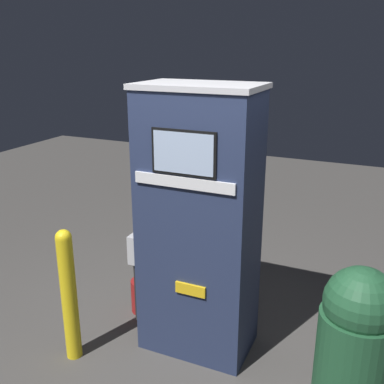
{
  "coord_description": "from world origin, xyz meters",
  "views": [
    {
      "loc": [
        1.27,
        -2.69,
        2.41
      ],
      "look_at": [
        0.0,
        0.14,
        1.39
      ],
      "focal_mm": 42.0,
      "sensor_mm": 36.0,
      "label": 1
    }
  ],
  "objects_px": {
    "gas_pump": "(199,225)",
    "trash_bin": "(355,345)",
    "squeegee_bucket": "(144,295)",
    "safety_bollard": "(69,293)"
  },
  "relations": [
    {
      "from": "gas_pump",
      "to": "trash_bin",
      "type": "bearing_deg",
      "value": -13.87
    },
    {
      "from": "trash_bin",
      "to": "squeegee_bucket",
      "type": "relative_size",
      "value": 1.58
    },
    {
      "from": "gas_pump",
      "to": "trash_bin",
      "type": "relative_size",
      "value": 1.94
    },
    {
      "from": "gas_pump",
      "to": "safety_bollard",
      "type": "distance_m",
      "value": 1.14
    },
    {
      "from": "safety_bollard",
      "to": "squeegee_bucket",
      "type": "xyz_separation_m",
      "value": [
        0.19,
        0.8,
        -0.42
      ]
    },
    {
      "from": "gas_pump",
      "to": "trash_bin",
      "type": "xyz_separation_m",
      "value": [
        1.24,
        -0.31,
        -0.52
      ]
    },
    {
      "from": "squeegee_bucket",
      "to": "safety_bollard",
      "type": "bearing_deg",
      "value": -103.21
    },
    {
      "from": "gas_pump",
      "to": "safety_bollard",
      "type": "relative_size",
      "value": 1.94
    },
    {
      "from": "gas_pump",
      "to": "squeegee_bucket",
      "type": "bearing_deg",
      "value": 160.58
    },
    {
      "from": "safety_bollard",
      "to": "trash_bin",
      "type": "xyz_separation_m",
      "value": [
        2.09,
        0.26,
        -0.02
      ]
    }
  ]
}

